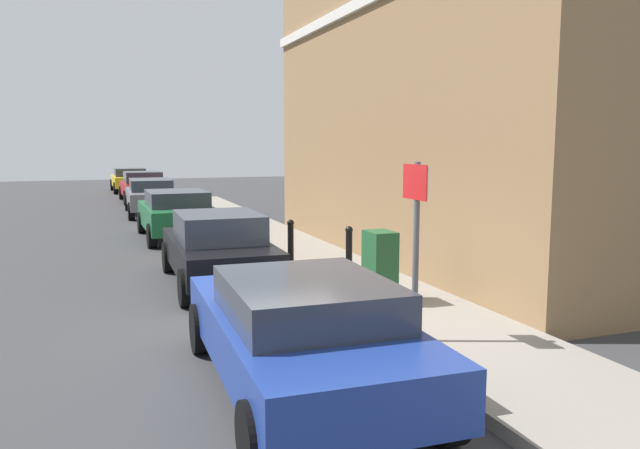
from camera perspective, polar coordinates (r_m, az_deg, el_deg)
ground at (r=9.23m, az=-4.19°, el=-9.40°), size 80.00×80.00×0.00m
sidewalk at (r=15.41m, az=-2.95°, el=-2.25°), size 2.23×30.00×0.15m
corner_building at (r=15.80m, az=17.65°, el=13.24°), size 8.00×11.92×8.71m
car_blue at (r=6.74m, az=-1.69°, el=-9.66°), size 2.04×4.32×1.29m
car_black at (r=11.89m, az=-9.35°, el=-2.11°), size 1.86×4.05×1.39m
car_green at (r=17.90m, az=-13.04°, el=1.04°), size 1.94×3.99×1.36m
car_grey at (r=24.27m, az=-15.30°, el=2.59°), size 1.88×4.53×1.34m
car_red at (r=29.72m, az=-15.99°, el=3.42°), size 2.00×4.01×1.39m
car_yellow at (r=35.96m, az=-17.10°, el=3.98°), size 2.00×4.04×1.31m
utility_cabinet at (r=9.93m, az=5.53°, el=-4.16°), size 0.46×0.61×1.15m
bollard_near_cabinet at (r=11.30m, az=2.68°, el=-2.58°), size 0.14×0.14×1.04m
bollard_far_kerb at (r=12.27m, az=-2.71°, el=-1.78°), size 0.14×0.14×1.04m
street_sign at (r=7.87m, az=8.80°, el=-0.02°), size 0.08×0.60×2.30m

